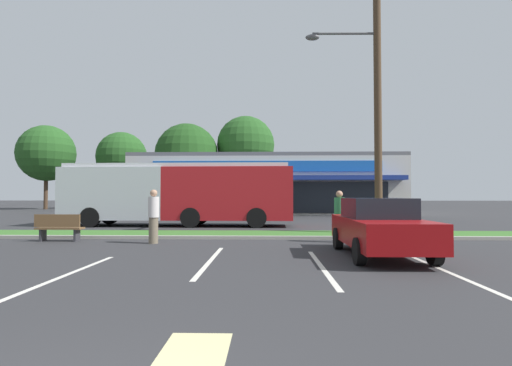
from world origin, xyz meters
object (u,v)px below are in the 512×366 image
Objects in this scene: utility_pole at (374,86)px; city_bus at (178,192)px; bus_stop_bench at (59,227)px; pedestrian_near_bench at (339,216)px; pedestrian_by_pole at (154,216)px; car_2 at (379,226)px.

city_bus is at bearing 150.70° from utility_pole.
utility_pole reaches higher than city_bus.
city_bus reaches higher than bus_stop_bench.
city_bus is at bearing -174.93° from pedestrian_near_bench.
pedestrian_by_pole reaches higher than bus_stop_bench.
bus_stop_bench is 10.74m from car_2.
pedestrian_near_bench is at bearing -35.42° from pedestrian_by_pole.
city_bus is 6.69× the size of pedestrian_by_pole.
pedestrian_by_pole is at bearing -125.12° from pedestrian_near_bench.
pedestrian_near_bench is at bearing -170.97° from car_2.
pedestrian_by_pole is (-6.80, 2.59, 0.13)m from car_2.
pedestrian_near_bench is (7.18, -7.20, -0.87)m from city_bus.
city_bus is 6.82× the size of pedestrian_near_bench.
bus_stop_bench is at bearing 131.51° from pedestrian_by_pole.
utility_pole is 5.83m from pedestrian_near_bench.
pedestrian_by_pole is (0.88, -7.72, -0.86)m from city_bus.
car_2 is 3.15m from pedestrian_near_bench.
pedestrian_by_pole reaches higher than car_2.
city_bus is 7.77m from bus_stop_bench.
bus_stop_bench is 0.90× the size of pedestrian_near_bench.
pedestrian_near_bench is at bearing 136.18° from city_bus.
pedestrian_near_bench is (-1.81, -2.16, -5.10)m from utility_pole.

